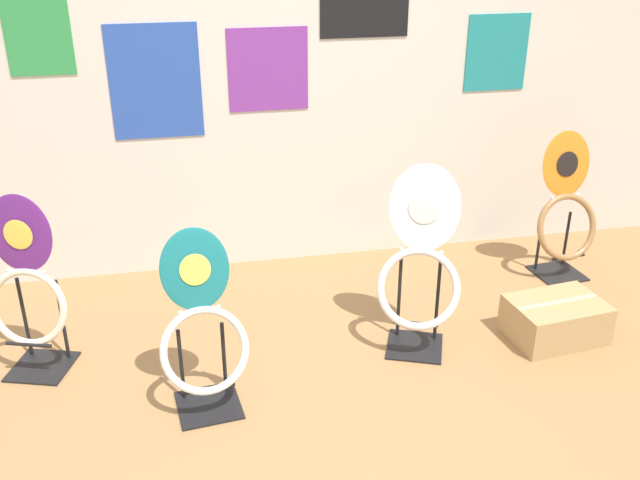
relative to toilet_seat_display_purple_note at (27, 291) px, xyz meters
name	(u,v)px	position (x,y,z in m)	size (l,w,h in m)	color
wall_back	(282,54)	(1.38, 0.98, 0.87)	(8.00, 0.07, 2.60)	silver
toilet_seat_display_purple_note	(27,291)	(0.00, 0.00, 0.00)	(0.41, 0.35, 0.91)	black
toilet_seat_display_white_plain	(420,270)	(1.87, -0.17, 0.00)	(0.49, 0.48, 0.93)	black
toilet_seat_display_teal_sax	(203,334)	(0.79, -0.45, -0.06)	(0.41, 0.33, 0.83)	black
toilet_seat_display_orange_sun	(566,215)	(2.99, 0.40, -0.04)	(0.42, 0.31, 0.89)	black
storage_box	(555,319)	(2.61, -0.25, -0.33)	(0.51, 0.39, 0.21)	tan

